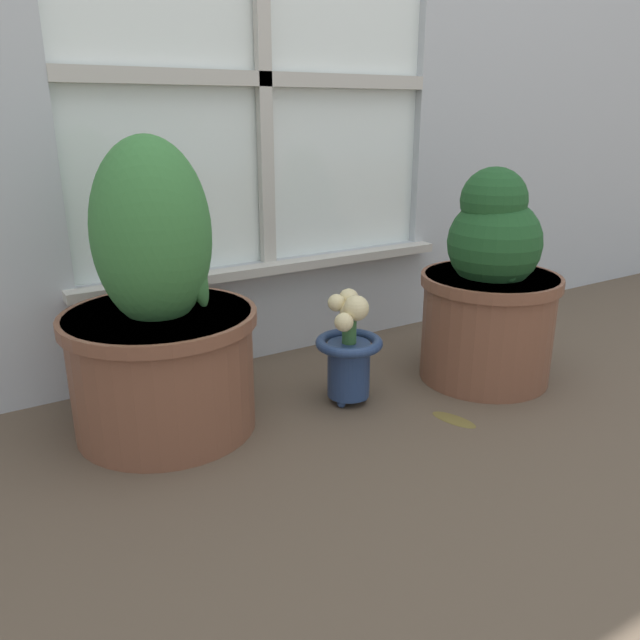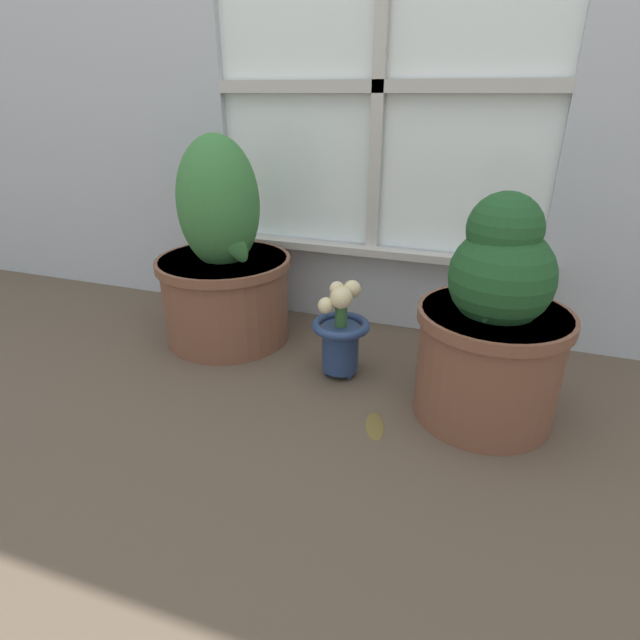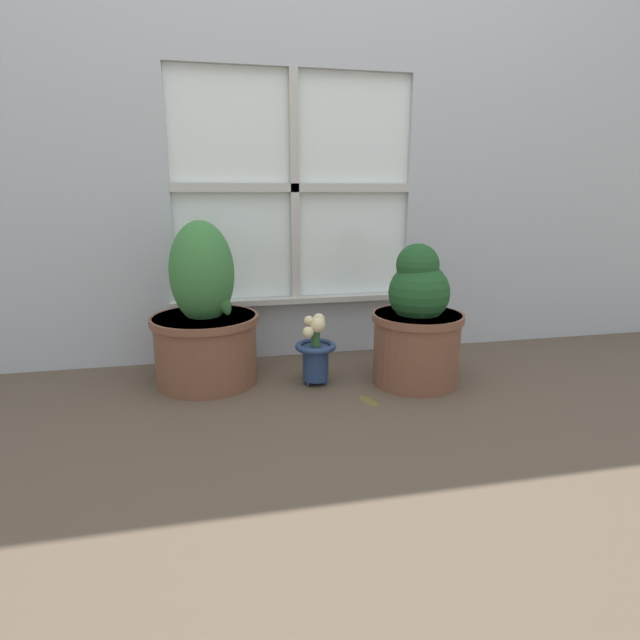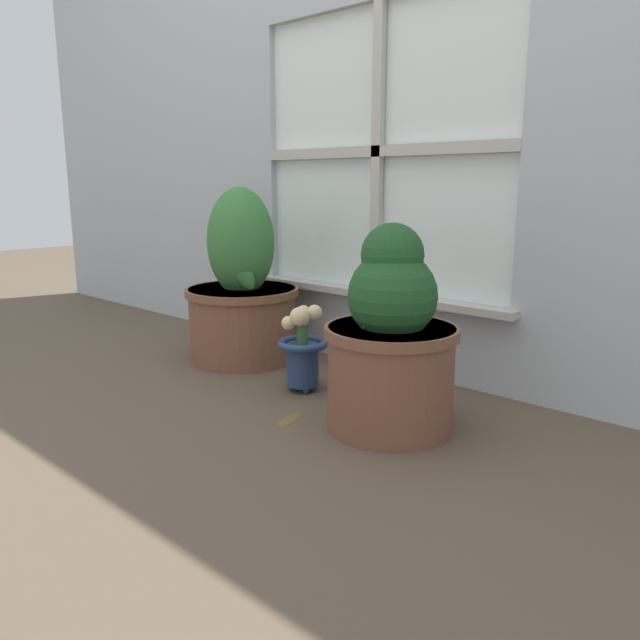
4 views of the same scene
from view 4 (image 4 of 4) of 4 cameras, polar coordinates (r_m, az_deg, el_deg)
The scene contains 5 objects.
ground_plane at distance 1.81m, azimuth -7.57°, elevation -8.19°, with size 10.00×10.00×0.00m, color brown.
potted_plant_left at distance 2.26m, azimuth -7.13°, elevation 2.31°, with size 0.41×0.41×0.62m.
potted_plant_right at distance 1.61m, azimuth 6.50°, elevation -2.22°, with size 0.35×0.35×0.54m.
flower_vase at distance 1.92m, azimuth -1.62°, elevation -2.65°, with size 0.16×0.16×0.27m.
fallen_leaf at distance 1.72m, azimuth -2.76°, elevation -8.99°, with size 0.07×0.12×0.01m.
Camera 4 is at (1.31, -1.07, 0.63)m, focal length 35.00 mm.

